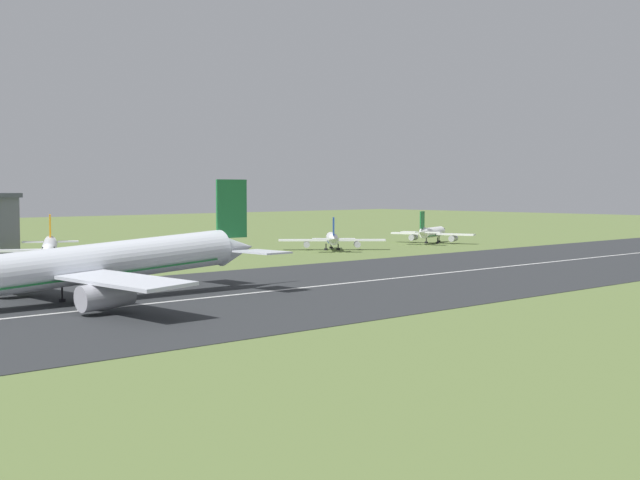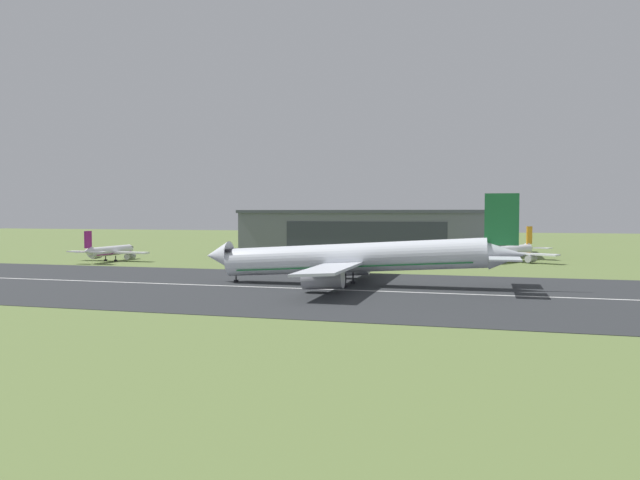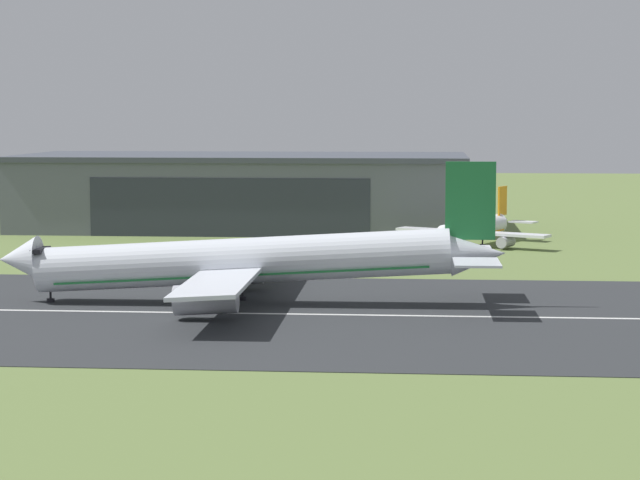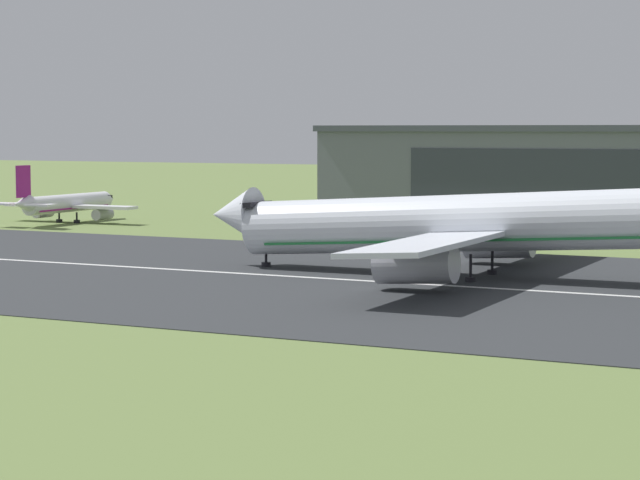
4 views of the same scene
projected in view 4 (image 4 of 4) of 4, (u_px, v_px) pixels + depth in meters
name	position (u px, v px, depth m)	size (l,w,h in m)	color
hangar_building	(595.00, 169.00, 187.47)	(78.01, 34.36, 12.99)	slate
airplane_landing	(491.00, 225.00, 102.91)	(54.07, 43.57, 15.20)	silver
airplane_parked_west	(67.00, 204.00, 165.21)	(19.94, 21.51, 7.88)	white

